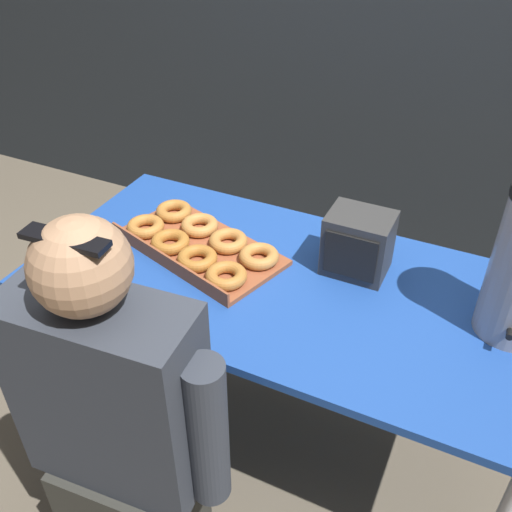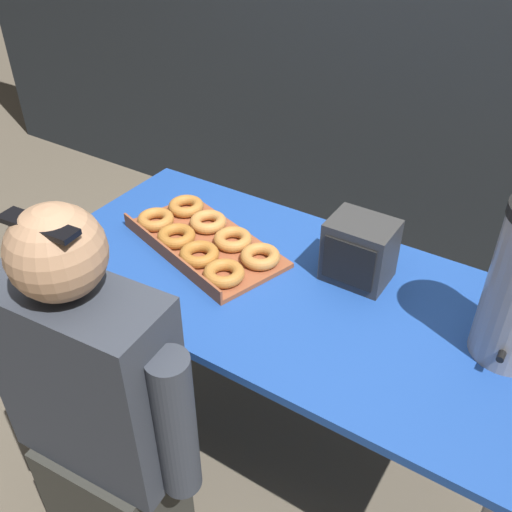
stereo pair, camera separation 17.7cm
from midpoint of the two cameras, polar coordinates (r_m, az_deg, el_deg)
The scene contains 6 objects.
ground_plane at distance 2.29m, azimuth -0.08°, elevation -16.65°, with size 12.00×12.00×0.00m, color brown.
folding_table at distance 1.80m, azimuth -0.10°, elevation -3.47°, with size 1.58×0.79×0.72m.
donut_box at distance 1.90m, azimuth -8.42°, elevation 1.14°, with size 0.62×0.45×0.05m.
cell_phone at distance 1.92m, azimuth -20.61°, elevation -1.49°, with size 0.15×0.17×0.01m.
space_heater at distance 1.77m, azimuth 7.37°, elevation 1.15°, with size 0.20×0.16×0.20m.
person_seated at distance 1.59m, azimuth -16.76°, elevation -17.03°, with size 0.61×0.28×1.24m.
Camera 1 is at (0.52, -1.29, 1.82)m, focal length 40.00 mm.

